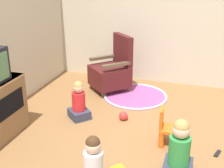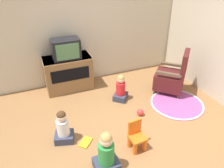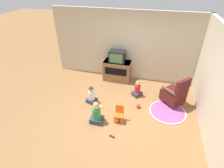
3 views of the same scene
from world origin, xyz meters
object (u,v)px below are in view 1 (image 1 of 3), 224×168
Objects in this scene: child_watching_left at (179,152)px; toy_ball at (123,116)px; yellow_kid_chair at (167,130)px; child_watching_center at (79,102)px; child_watching_right at (93,166)px; remote_control at (217,153)px; black_armchair at (112,71)px.

child_watching_left is 5.25× the size of toy_ball.
child_watching_center is at bearing 72.23° from yellow_kid_chair.
child_watching_right is (-0.45, 0.79, -0.04)m from child_watching_left.
remote_control is at bearing -34.46° from child_watching_right.
child_watching_center is (0.91, 1.55, -0.04)m from child_watching_left.
child_watching_center is 2.01m from remote_control.
toy_ball is at bearing -91.96° from remote_control.
child_watching_left is 4.36× the size of remote_control.
child_watching_left reaches higher than remote_control.
remote_control is at bearing -97.79° from yellow_kid_chair.
child_watching_center reaches higher than yellow_kid_chair.
yellow_kid_chair is at bearing -74.95° from remote_control.
child_watching_left reaches higher than yellow_kid_chair.
child_watching_left is at bearing -139.12° from toy_ball.
child_watching_center is at bearing 101.91° from toy_ball.
toy_ball is 0.83× the size of remote_control.
black_armchair is at bearing 34.64° from yellow_kid_chair.
yellow_kid_chair is 1.19m from child_watching_right.
child_watching_right reaches higher than toy_ball.
black_armchair is at bearing 29.73° from child_watching_right.
remote_control is at bearing -110.44° from toy_ball.
child_watching_left is 1.79m from child_watching_center.
child_watching_center is 3.72× the size of remote_control.
black_armchair is 1.99× the size of yellow_kid_chair.
toy_ball reaches higher than remote_control.
child_watching_center is (0.32, 1.34, 0.05)m from yellow_kid_chair.
child_watching_left is at bearing -165.02° from yellow_kid_chair.
child_watching_right is 4.60× the size of toy_ball.
child_watching_right is (-1.36, -0.75, 0.01)m from child_watching_center.
child_watching_center is at bearing 44.98° from child_watching_right.
child_watching_center is at bearing -81.82° from remote_control.
child_watching_right is (-1.04, 0.59, 0.06)m from yellow_kid_chair.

